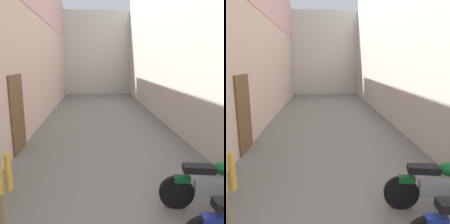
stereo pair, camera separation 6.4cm
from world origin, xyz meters
TOP-DOWN VIEW (x-y plane):
  - ground_plane at (0.00, 8.19)m, footprint 36.38×36.38m
  - building_left at (-2.77, 10.14)m, footprint 0.45×20.38m
  - building_right at (2.78, 10.19)m, footprint 0.45×20.38m
  - building_far_end at (0.00, 21.38)m, footprint 8.15×2.00m
  - motorcycle_fourth at (1.64, 4.61)m, footprint 1.84×0.58m

SIDE VIEW (x-z plane):
  - ground_plane at x=0.00m, z-range 0.00..0.00m
  - motorcycle_fourth at x=1.64m, z-range -0.02..1.02m
  - building_far_end at x=0.00m, z-range 0.00..6.51m
  - building_right at x=2.78m, z-range 0.00..7.55m
  - building_left at x=-2.77m, z-range 0.03..7.87m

